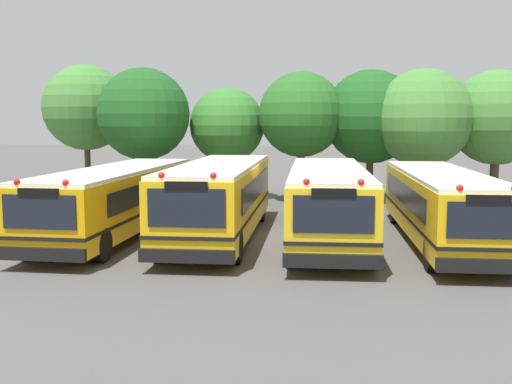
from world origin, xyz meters
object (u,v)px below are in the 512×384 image
school_bus_3 (441,203)px  tree_0 (85,108)px  school_bus_2 (328,200)px  tree_4 (372,118)px  tree_5 (426,119)px  school_bus_1 (220,197)px  tree_1 (142,112)px  tree_2 (227,125)px  school_bus_0 (117,198)px  tree_3 (303,115)px  tree_6 (498,116)px

school_bus_3 → tree_0: size_ratio=1.60×
school_bus_2 → tree_0: size_ratio=1.60×
tree_4 → tree_5: 2.70m
school_bus_1 → tree_0: tree_0 is taller
tree_1 → tree_2: (3.97, 1.96, -0.62)m
school_bus_3 → tree_2: size_ratio=1.94×
school_bus_0 → tree_3: (6.26, 9.65, 3.03)m
tree_0 → school_bus_0: bearing=-62.7°
tree_1 → school_bus_1: bearing=-57.6°
school_bus_3 → tree_0: 19.93m
school_bus_3 → tree_5: bearing=-96.4°
school_bus_0 → school_bus_1: 3.75m
tree_2 → tree_6: size_ratio=0.89×
tree_0 → tree_6: 21.03m
tree_3 → tree_5: 5.97m
school_bus_2 → tree_5: 10.70m
tree_1 → tree_5: bearing=3.3°
school_bus_2 → school_bus_3: 3.79m
school_bus_1 → tree_4: size_ratio=1.63×
tree_0 → tree_3: size_ratio=1.08×
school_bus_0 → tree_3: tree_3 is taller
school_bus_3 → tree_5: tree_5 is taller
tree_0 → tree_2: tree_0 is taller
school_bus_0 → tree_0: tree_0 is taller
tree_3 → tree_5: (5.95, -0.50, -0.18)m
tree_3 → school_bus_0: bearing=-123.0°
tree_4 → tree_1: bearing=-170.5°
school_bus_2 → tree_6: tree_6 is taller
school_bus_3 → tree_1: (-12.92, 8.48, 3.19)m
school_bus_1 → tree_1: size_ratio=1.62×
school_bus_1 → tree_1: 10.48m
school_bus_3 → tree_1: size_ratio=1.69×
school_bus_3 → tree_6: tree_6 is taller
school_bus_1 → tree_6: (11.94, 9.79, 2.87)m
tree_0 → tree_6: size_ratio=1.08×
school_bus_1 → tree_0: 14.22m
school_bus_3 → tree_3: 11.40m
tree_3 → tree_4: 3.54m
school_bus_0 → tree_2: tree_2 is taller
school_bus_2 → tree_1: size_ratio=1.69×
tree_3 → tree_4: bearing=9.9°
tree_0 → school_bus_2: bearing=-38.9°
tree_4 → school_bus_2: bearing=-102.3°
school_bus_1 → tree_3: (2.52, 9.74, 2.93)m
school_bus_3 → tree_2: tree_2 is taller
tree_1 → tree_6: tree_1 is taller
tree_4 → tree_6: (5.94, -0.56, 0.07)m
tree_1 → tree_6: bearing=4.4°
school_bus_0 → tree_2: 10.89m
school_bus_3 → tree_1: tree_1 is taller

